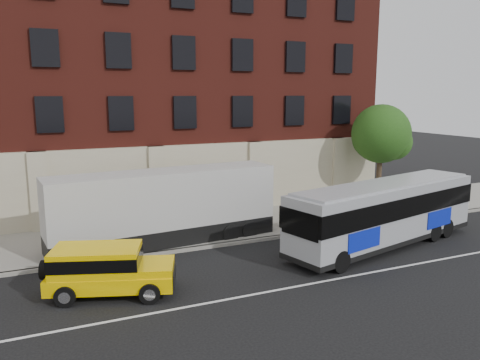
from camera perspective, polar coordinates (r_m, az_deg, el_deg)
name	(u,v)px	position (r m, az deg, el deg)	size (l,w,h in m)	color
ground	(246,303)	(16.71, 0.73, -14.41)	(120.00, 120.00, 0.00)	black
sidewalk	(172,232)	(24.65, -8.13, -6.11)	(60.00, 6.00, 0.15)	gray
kerb	(190,249)	(21.90, -5.94, -8.17)	(60.00, 0.25, 0.15)	gray
lane_line	(240,297)	(17.13, 0.00, -13.75)	(60.00, 0.12, 0.01)	silver
building	(133,84)	(31.37, -12.59, 11.12)	(30.00, 12.10, 15.00)	#5C1D15
street_tree	(382,136)	(30.74, 16.50, 5.03)	(3.60, 3.60, 6.20)	#322319
city_bus	(385,211)	(22.98, 16.86, -3.59)	(11.18, 4.81, 3.00)	#989BA1
yellow_suv	(105,268)	(17.59, -15.73, -10.01)	(4.67, 3.10, 1.74)	#FFCD00
shipping_container	(165,209)	(22.38, -8.94, -3.41)	(10.68, 3.08, 3.51)	black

